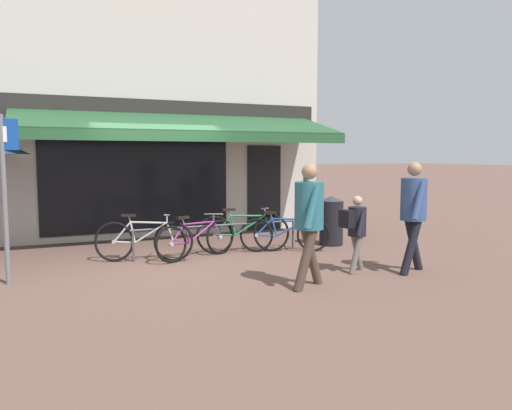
% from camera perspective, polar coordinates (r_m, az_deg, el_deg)
% --- Properties ---
extents(ground_plane, '(160.00, 160.00, 0.00)m').
position_cam_1_polar(ground_plane, '(9.18, -9.44, -6.08)').
color(ground_plane, brown).
extents(shop_front, '(7.57, 4.84, 6.47)m').
position_cam_1_polar(shop_front, '(13.15, -11.13, 11.54)').
color(shop_front, beige).
rests_on(shop_front, ground_plane).
extents(bike_rack_rail, '(3.30, 0.04, 0.57)m').
position_cam_1_polar(bike_rack_rail, '(9.43, -4.30, -2.81)').
color(bike_rack_rail, '#47494F').
rests_on(bike_rack_rail, ground_plane).
extents(bicycle_silver, '(1.66, 0.80, 0.86)m').
position_cam_1_polar(bicycle_silver, '(9.02, -12.73, -3.93)').
color(bicycle_silver, black).
rests_on(bicycle_silver, ground_plane).
extents(bicycle_purple, '(1.69, 0.79, 0.80)m').
position_cam_1_polar(bicycle_purple, '(9.11, -6.85, -3.87)').
color(bicycle_purple, black).
rests_on(bicycle_purple, ground_plane).
extents(bicycle_green, '(1.82, 0.53, 0.88)m').
position_cam_1_polar(bicycle_green, '(9.60, -1.45, -3.16)').
color(bicycle_green, black).
rests_on(bicycle_green, ground_plane).
extents(bicycle_blue, '(1.66, 0.75, 0.79)m').
position_cam_1_polar(bicycle_blue, '(9.69, 3.29, -3.27)').
color(bicycle_blue, black).
rests_on(bicycle_blue, ground_plane).
extents(pedestrian_adult, '(0.61, 0.69, 1.77)m').
position_cam_1_polar(pedestrian_adult, '(7.01, 6.07, -0.85)').
color(pedestrian_adult, '#47382D').
rests_on(pedestrian_adult, ground_plane).
extents(pedestrian_child, '(0.51, 0.50, 1.24)m').
position_cam_1_polar(pedestrian_child, '(8.08, 11.31, -2.26)').
color(pedestrian_child, slate).
rests_on(pedestrian_child, ground_plane).
extents(pedestrian_second_adult, '(0.63, 0.64, 1.78)m').
position_cam_1_polar(pedestrian_second_adult, '(8.26, 17.55, -0.10)').
color(pedestrian_second_adult, black).
rests_on(pedestrian_second_adult, ground_plane).
extents(litter_bin, '(0.50, 0.50, 1.02)m').
position_cam_1_polar(litter_bin, '(10.49, 8.61, -1.76)').
color(litter_bin, black).
rests_on(litter_bin, ground_plane).
extents(parking_sign, '(0.44, 0.07, 2.44)m').
position_cam_1_polar(parking_sign, '(7.95, -26.88, 2.41)').
color(parking_sign, slate).
rests_on(parking_sign, ground_plane).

